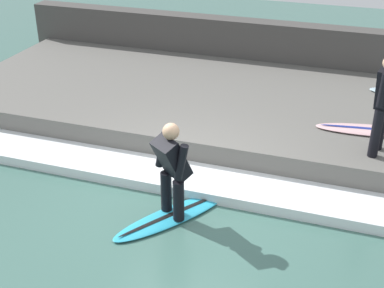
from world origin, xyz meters
The scene contains 8 objects.
ground_plane centered at (0.00, 0.00, 0.00)m, with size 28.00×28.00×0.00m, color #426B60.
concrete_ledge centered at (3.27, 0.00, 0.26)m, with size 4.40×11.31×0.53m, color #66635E.
back_wall centered at (5.72, 0.00, 0.70)m, with size 0.50×11.88×1.41m, color #474442.
wave_foam_crest centered at (0.63, 0.00, 0.09)m, with size 0.88×10.75×0.17m, color white.
surfboard_riding centered at (-0.32, -0.05, 0.03)m, with size 1.93×1.51×0.07m.
surfer_riding centered at (-0.32, -0.05, 0.88)m, with size 0.62×0.60×1.48m.
surfer_waiting_near centered at (1.71, -2.77, 1.44)m, with size 0.54×0.33×1.62m.
surfboard_waiting_near centered at (2.47, -2.79, 0.56)m, with size 0.72×2.13×0.07m.
Camera 1 is at (-6.37, -2.41, 4.66)m, focal length 50.00 mm.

